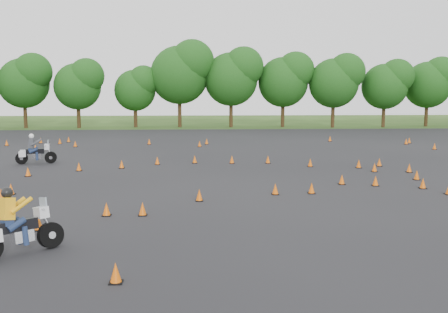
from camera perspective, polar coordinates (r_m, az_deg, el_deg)
name	(u,v)px	position (r m, az deg, el deg)	size (l,w,h in m)	color
ground	(229,199)	(20.27, 0.58, -4.84)	(140.00, 140.00, 0.00)	#2D5119
asphalt_pad	(222,174)	(26.16, -0.23, -2.03)	(62.00, 62.00, 0.00)	black
treeline	(235,88)	(54.85, 1.22, 7.82)	(87.15, 32.78, 11.07)	#194814
traffic_cones	(220,170)	(26.13, -0.42, -1.54)	(35.75, 32.75, 0.45)	#EB6009
rider_grey	(36,149)	(31.87, -20.69, 0.85)	(2.35, 0.72, 1.81)	#3D3F44
rider_yellow	(21,222)	(14.27, -22.23, -6.89)	(2.37, 0.73, 1.83)	#F2A915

